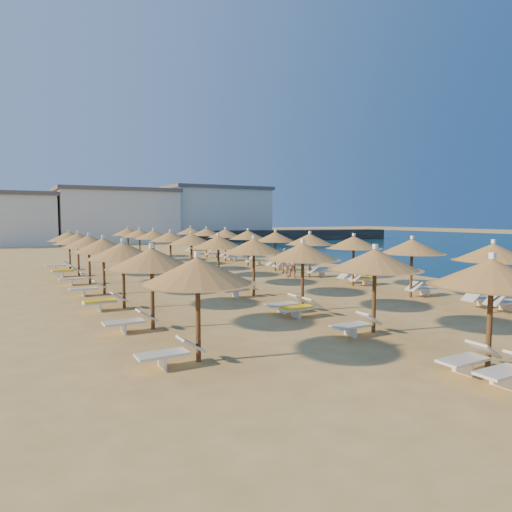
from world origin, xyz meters
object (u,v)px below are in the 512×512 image
parasol_row_west (218,243)px  jetty (291,235)px  beachgoer_c (285,261)px  parasol_row_east (310,240)px  beachgoer_b (292,263)px

parasol_row_west → jetty: bearing=51.5°
parasol_row_west → beachgoer_c: parasol_row_west is taller
parasol_row_east → beachgoer_b: parasol_row_east is taller
jetty → beachgoer_c: 40.85m
jetty → parasol_row_west: (-28.76, -36.10, 1.41)m
jetty → beachgoer_c: (-23.14, -33.66, 0.03)m
parasol_row_west → parasol_row_east: bearing=0.0°
beachgoer_c → beachgoer_b: 2.06m
parasol_row_west → beachgoer_c: bearing=23.5°
parasol_row_east → parasol_row_west: size_ratio=1.00×
parasol_row_west → beachgoer_c: (5.62, 2.44, -1.38)m
parasol_row_east → beachgoer_b: (-0.84, 0.52, -1.34)m
parasol_row_east → beachgoer_c: 2.80m
jetty → parasol_row_west: bearing=-117.9°
parasol_row_west → beachgoer_b: size_ratio=24.06×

